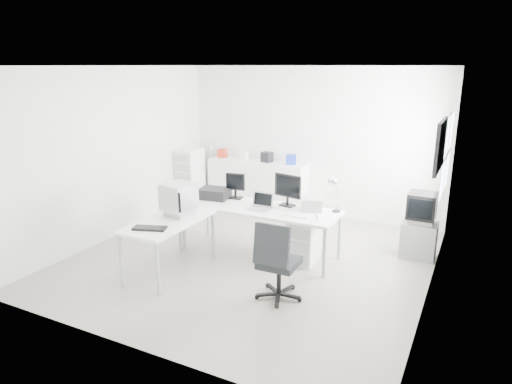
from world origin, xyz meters
The scene contains 30 objects.
floor centered at (0.00, 0.00, 0.00)m, with size 5.00×5.00×0.01m, color #B3ACA1.
ceiling centered at (0.00, 0.00, 2.80)m, with size 5.00×5.00×0.01m, color white.
back_wall centered at (0.00, 2.50, 1.40)m, with size 5.00×0.02×2.80m, color white.
left_wall centered at (-2.50, 0.00, 1.40)m, with size 0.02×5.00×2.80m, color white.
right_wall centered at (2.50, 0.00, 1.40)m, with size 0.02×5.00×2.80m, color white.
window centered at (2.48, 1.20, 1.60)m, with size 0.02×1.20×1.10m, color white, non-canonical shape.
wall_picture centered at (2.47, 0.10, 1.90)m, with size 0.04×0.90×0.60m, color black, non-canonical shape.
main_desk centered at (0.02, 0.27, 0.38)m, with size 2.40×0.80×0.75m, color white, non-canonical shape.
side_desk centered at (-0.83, -0.83, 0.38)m, with size 0.70×1.40×0.75m, color white, non-canonical shape.
drawer_pedestal centered at (0.72, 0.32, 0.30)m, with size 0.40×0.50×0.60m, color white.
inkjet_printer centered at (-0.83, 0.37, 0.83)m, with size 0.46×0.36×0.16m, color black.
lcd_monitor_small centered at (-0.53, 0.52, 0.95)m, with size 0.31×0.18×0.39m, color black, non-canonical shape.
lcd_monitor_large centered at (0.37, 0.52, 0.99)m, with size 0.46×0.18×0.47m, color black, non-canonical shape.
laptop centered at (0.07, 0.17, 0.85)m, with size 0.31×0.32×0.21m, color #B7B7BA, non-canonical shape.
white_keyboard centered at (0.67, 0.12, 0.76)m, with size 0.38×0.12×0.02m, color white.
white_mouse centered at (0.97, 0.17, 0.78)m, with size 0.06×0.06×0.06m, color white.
laser_printer centered at (0.77, 0.49, 0.84)m, with size 0.31×0.27×0.18m, color #A6A6A6.
desk_lamp centered at (1.12, 0.57, 1.01)m, with size 0.18×0.18×0.53m, color silver, non-canonical shape.
crt_monitor centered at (-0.83, -0.58, 0.99)m, with size 0.41×0.41×0.47m, color #B7B7BA, non-canonical shape.
black_keyboard centered at (-0.83, -1.23, 0.76)m, with size 0.43×0.17×0.03m, color black.
office_chair centered at (0.85, -0.86, 0.52)m, with size 0.60×0.60×1.04m, color #222426, non-canonical shape.
tv_cabinet centered at (2.22, 1.23, 0.27)m, with size 0.50×0.41×0.54m, color gray.
crt_tv centered at (2.22, 1.23, 0.77)m, with size 0.50×0.48×0.45m, color black, non-canonical shape.
sideboard centered at (-0.99, 2.24, 0.50)m, with size 2.00×0.50×1.00m, color white.
clutter_box_a centered at (-1.79, 2.24, 1.08)m, with size 0.17×0.15×0.17m, color red.
clutter_box_b centered at (-1.29, 2.24, 1.07)m, with size 0.15×0.12×0.15m, color white.
clutter_box_c centered at (-0.79, 2.24, 1.09)m, with size 0.19×0.17×0.19m, color black.
clutter_box_d centered at (-0.29, 2.24, 1.09)m, with size 0.18×0.16×0.18m, color #172DA2.
clutter_bottle centered at (-2.09, 2.28, 1.11)m, with size 0.07×0.07×0.22m, color white.
filing_cabinet centered at (-2.28, 1.77, 0.61)m, with size 0.42×0.50×1.21m, color white.
Camera 1 is at (2.91, -5.59, 2.81)m, focal length 32.00 mm.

